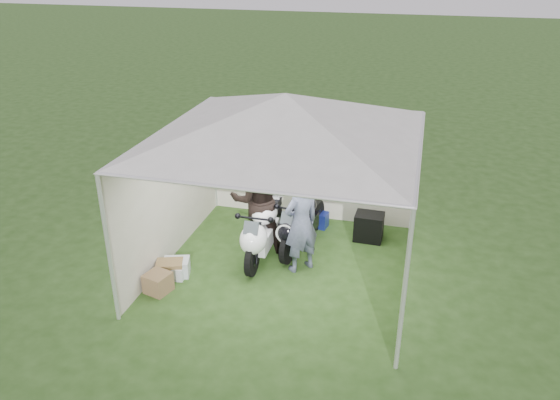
# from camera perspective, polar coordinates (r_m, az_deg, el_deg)

# --- Properties ---
(ground) EXTENTS (80.00, 80.00, 0.00)m
(ground) POSITION_cam_1_polar(r_m,az_deg,el_deg) (9.36, 0.50, -7.02)
(ground) COLOR #224014
(ground) RESTS_ON ground
(canopy_tent) EXTENTS (5.66, 5.66, 3.00)m
(canopy_tent) POSITION_cam_1_polar(r_m,az_deg,el_deg) (8.32, 0.62, 8.33)
(canopy_tent) COLOR silver
(canopy_tent) RESTS_ON ground
(motorcycle_white) EXTENTS (0.45, 1.99, 0.98)m
(motorcycle_white) POSITION_cam_1_polar(r_m,az_deg,el_deg) (9.39, -1.88, -3.05)
(motorcycle_white) COLOR black
(motorcycle_white) RESTS_ON ground
(motorcycle_black) EXTENTS (0.62, 1.95, 0.96)m
(motorcycle_black) POSITION_cam_1_polar(r_m,az_deg,el_deg) (9.70, 2.17, -2.18)
(motorcycle_black) COLOR black
(motorcycle_black) RESTS_ON ground
(paddock_stand) EXTENTS (0.44, 0.31, 0.30)m
(paddock_stand) POSITION_cam_1_polar(r_m,az_deg,el_deg) (10.61, 3.90, -2.03)
(paddock_stand) COLOR #2333BF
(paddock_stand) RESTS_ON ground
(person_dark_jacket) EXTENTS (1.16, 1.05, 1.97)m
(person_dark_jacket) POSITION_cam_1_polar(r_m,az_deg,el_deg) (9.46, -2.37, 0.09)
(person_dark_jacket) COLOR black
(person_dark_jacket) RESTS_ON ground
(person_blue_jacket) EXTENTS (0.74, 0.74, 1.73)m
(person_blue_jacket) POSITION_cam_1_polar(r_m,az_deg,el_deg) (8.90, 2.24, -2.42)
(person_blue_jacket) COLOR slate
(person_blue_jacket) RESTS_ON ground
(equipment_box) EXTENTS (0.53, 0.43, 0.52)m
(equipment_box) POSITION_cam_1_polar(r_m,az_deg,el_deg) (10.22, 9.27, -2.78)
(equipment_box) COLOR black
(equipment_box) RESTS_ON ground
(crate_0) EXTENTS (0.49, 0.43, 0.28)m
(crate_0) POSITION_cam_1_polar(r_m,az_deg,el_deg) (9.25, -10.76, -6.91)
(crate_0) COLOR silver
(crate_0) RESTS_ON ground
(crate_1) EXTENTS (0.44, 0.44, 0.32)m
(crate_1) POSITION_cam_1_polar(r_m,az_deg,el_deg) (8.88, -12.63, -8.42)
(crate_1) COLOR brown
(crate_1) RESTS_ON ground
(crate_2) EXTENTS (0.33, 0.29, 0.22)m
(crate_2) POSITION_cam_1_polar(r_m,az_deg,el_deg) (9.18, -10.88, -7.39)
(crate_2) COLOR silver
(crate_2) RESTS_ON ground
(crate_3) EXTENTS (0.51, 0.43, 0.29)m
(crate_3) POSITION_cam_1_polar(r_m,az_deg,el_deg) (9.21, -11.42, -7.11)
(crate_3) COLOR brown
(crate_3) RESTS_ON ground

